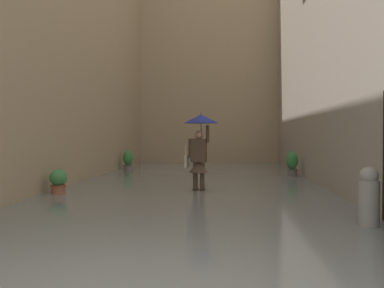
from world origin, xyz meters
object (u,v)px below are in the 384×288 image
at_px(potted_plant_mid_right, 58,182).
at_px(potted_plant_near_right, 128,160).
at_px(potted_plant_near_left, 292,164).
at_px(mooring_bollard, 369,199).
at_px(person_wading, 200,139).

bearing_deg(potted_plant_mid_right, potted_plant_near_right, -90.14).
distance_m(potted_plant_near_left, mooring_bollard, 8.33).
bearing_deg(potted_plant_near_left, potted_plant_near_right, -22.05).
relative_size(potted_plant_near_left, mooring_bollard, 0.93).
distance_m(potted_plant_near_left, potted_plant_near_right, 6.70).
height_order(potted_plant_mid_right, mooring_bollard, mooring_bollard).
distance_m(person_wading, potted_plant_near_left, 5.08).
height_order(person_wading, potted_plant_near_left, person_wading).
height_order(person_wading, potted_plant_mid_right, person_wading).
distance_m(potted_plant_near_right, mooring_bollard, 12.47).
xyz_separation_m(potted_plant_near_right, mooring_bollard, (-6.15, 10.85, 0.04)).
xyz_separation_m(person_wading, mooring_bollard, (-2.85, 4.27, -0.87)).
relative_size(potted_plant_near_left, potted_plant_near_right, 1.06).
bearing_deg(mooring_bollard, potted_plant_near_right, -60.45).
bearing_deg(potted_plant_near_right, person_wading, 116.64).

